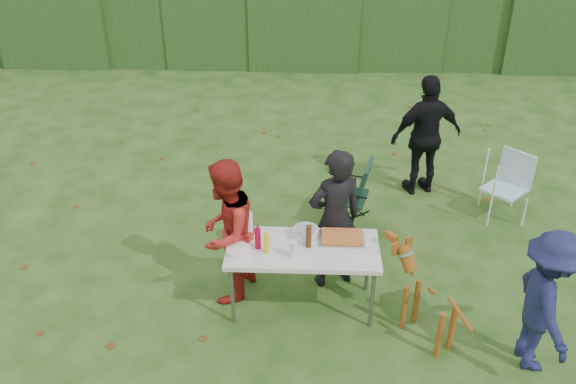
{
  "coord_description": "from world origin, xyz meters",
  "views": [
    {
      "loc": [
        0.17,
        -4.67,
        4.25
      ],
      "look_at": [
        -0.05,
        0.79,
        1.0
      ],
      "focal_mm": 38.0,
      "sensor_mm": 36.0,
      "label": 1
    }
  ],
  "objects_px": {
    "person_black_puffy": "(426,136)",
    "lawn_chair": "(505,186)",
    "child": "(545,302)",
    "mustard_bottle": "(267,244)",
    "ketchup_bottle": "(258,238)",
    "paper_towel_roll": "(247,224)",
    "person_red_jacket": "(226,232)",
    "dog": "(430,302)",
    "person_cook": "(335,219)",
    "camping_chair": "(346,193)",
    "folding_table": "(303,252)",
    "beer_bottle": "(309,236)"
  },
  "relations": [
    {
      "from": "folding_table",
      "to": "person_cook",
      "type": "bearing_deg",
      "value": 52.78
    },
    {
      "from": "person_black_puffy",
      "to": "mustard_bottle",
      "type": "bearing_deg",
      "value": 36.01
    },
    {
      "from": "person_black_puffy",
      "to": "child",
      "type": "xyz_separation_m",
      "value": [
        0.57,
        -3.12,
        -0.11
      ]
    },
    {
      "from": "folding_table",
      "to": "person_cook",
      "type": "height_order",
      "value": "person_cook"
    },
    {
      "from": "mustard_bottle",
      "to": "ketchup_bottle",
      "type": "xyz_separation_m",
      "value": [
        -0.09,
        0.07,
        0.01
      ]
    },
    {
      "from": "person_cook",
      "to": "dog",
      "type": "distance_m",
      "value": 1.27
    },
    {
      "from": "dog",
      "to": "lawn_chair",
      "type": "distance_m",
      "value": 2.59
    },
    {
      "from": "ketchup_bottle",
      "to": "person_red_jacket",
      "type": "bearing_deg",
      "value": 149.99
    },
    {
      "from": "person_cook",
      "to": "lawn_chair",
      "type": "relative_size",
      "value": 1.87
    },
    {
      "from": "person_red_jacket",
      "to": "person_black_puffy",
      "type": "xyz_separation_m",
      "value": [
        2.34,
        2.25,
        0.04
      ]
    },
    {
      "from": "person_cook",
      "to": "person_red_jacket",
      "type": "bearing_deg",
      "value": -8.78
    },
    {
      "from": "child",
      "to": "dog",
      "type": "relative_size",
      "value": 1.52
    },
    {
      "from": "folding_table",
      "to": "mustard_bottle",
      "type": "height_order",
      "value": "mustard_bottle"
    },
    {
      "from": "folding_table",
      "to": "mustard_bottle",
      "type": "bearing_deg",
      "value": -165.22
    },
    {
      "from": "folding_table",
      "to": "lawn_chair",
      "type": "relative_size",
      "value": 1.76
    },
    {
      "from": "person_black_puffy",
      "to": "lawn_chair",
      "type": "height_order",
      "value": "person_black_puffy"
    },
    {
      "from": "ketchup_bottle",
      "to": "camping_chair",
      "type": "bearing_deg",
      "value": 59.25
    },
    {
      "from": "folding_table",
      "to": "paper_towel_roll",
      "type": "height_order",
      "value": "paper_towel_roll"
    },
    {
      "from": "child",
      "to": "person_red_jacket",
      "type": "bearing_deg",
      "value": 71.48
    },
    {
      "from": "child",
      "to": "mustard_bottle",
      "type": "bearing_deg",
      "value": 74.46
    },
    {
      "from": "person_cook",
      "to": "child",
      "type": "xyz_separation_m",
      "value": [
        1.81,
        -1.11,
        -0.09
      ]
    },
    {
      "from": "folding_table",
      "to": "child",
      "type": "distance_m",
      "value": 2.24
    },
    {
      "from": "person_cook",
      "to": "dog",
      "type": "relative_size",
      "value": 1.72
    },
    {
      "from": "dog",
      "to": "camping_chair",
      "type": "relative_size",
      "value": 1.05
    },
    {
      "from": "paper_towel_roll",
      "to": "person_cook",
      "type": "bearing_deg",
      "value": 14.41
    },
    {
      "from": "camping_chair",
      "to": "mustard_bottle",
      "type": "distance_m",
      "value": 1.91
    },
    {
      "from": "lawn_chair",
      "to": "paper_towel_roll",
      "type": "distance_m",
      "value": 3.5
    },
    {
      "from": "folding_table",
      "to": "person_black_puffy",
      "type": "distance_m",
      "value": 2.89
    },
    {
      "from": "person_red_jacket",
      "to": "paper_towel_roll",
      "type": "bearing_deg",
      "value": 112.56
    },
    {
      "from": "folding_table",
      "to": "mustard_bottle",
      "type": "distance_m",
      "value": 0.39
    },
    {
      "from": "person_red_jacket",
      "to": "child",
      "type": "bearing_deg",
      "value": 90.47
    },
    {
      "from": "lawn_chair",
      "to": "beer_bottle",
      "type": "xyz_separation_m",
      "value": [
        -2.45,
        -1.81,
        0.43
      ]
    },
    {
      "from": "person_red_jacket",
      "to": "dog",
      "type": "bearing_deg",
      "value": 90.37
    },
    {
      "from": "camping_chair",
      "to": "ketchup_bottle",
      "type": "height_order",
      "value": "ketchup_bottle"
    },
    {
      "from": "dog",
      "to": "ketchup_bottle",
      "type": "bearing_deg",
      "value": 39.76
    },
    {
      "from": "person_cook",
      "to": "dog",
      "type": "height_order",
      "value": "person_cook"
    },
    {
      "from": "ketchup_bottle",
      "to": "paper_towel_roll",
      "type": "relative_size",
      "value": 0.85
    },
    {
      "from": "lawn_chair",
      "to": "person_cook",
      "type": "bearing_deg",
      "value": -11.84
    },
    {
      "from": "lawn_chair",
      "to": "mustard_bottle",
      "type": "height_order",
      "value": "mustard_bottle"
    },
    {
      "from": "person_black_puffy",
      "to": "beer_bottle",
      "type": "bearing_deg",
      "value": 41.11
    },
    {
      "from": "child",
      "to": "camping_chair",
      "type": "xyz_separation_m",
      "value": [
        -1.62,
        2.26,
        -0.26
      ]
    },
    {
      "from": "person_cook",
      "to": "beer_bottle",
      "type": "distance_m",
      "value": 0.49
    },
    {
      "from": "lawn_chair",
      "to": "person_red_jacket",
      "type": "bearing_deg",
      "value": -17.87
    },
    {
      "from": "person_red_jacket",
      "to": "ketchup_bottle",
      "type": "bearing_deg",
      "value": 77.0
    },
    {
      "from": "dog",
      "to": "lawn_chair",
      "type": "relative_size",
      "value": 1.09
    },
    {
      "from": "camping_chair",
      "to": "mustard_bottle",
      "type": "height_order",
      "value": "mustard_bottle"
    },
    {
      "from": "person_black_puffy",
      "to": "dog",
      "type": "xyz_separation_m",
      "value": [
        -0.36,
        -2.84,
        -0.38
      ]
    },
    {
      "from": "dog",
      "to": "camping_chair",
      "type": "height_order",
      "value": "camping_chair"
    },
    {
      "from": "lawn_chair",
      "to": "beer_bottle",
      "type": "distance_m",
      "value": 3.07
    },
    {
      "from": "paper_towel_roll",
      "to": "folding_table",
      "type": "bearing_deg",
      "value": -18.8
    }
  ]
}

